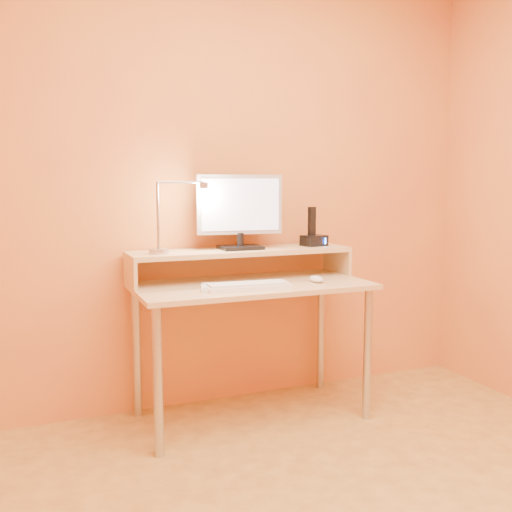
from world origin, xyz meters
name	(u,v)px	position (x,y,z in m)	size (l,w,h in m)	color
wall_back	(230,180)	(0.00, 1.50, 1.25)	(3.00, 0.04, 2.50)	gold
desk_leg_fl	(158,382)	(-0.55, 0.93, 0.35)	(0.04, 0.04, 0.69)	#B1B1B8
desk_leg_fr	(368,354)	(0.55, 0.93, 0.35)	(0.04, 0.04, 0.69)	#B1B1B8
desk_leg_bl	(137,352)	(-0.55, 1.43, 0.35)	(0.04, 0.04, 0.69)	#B1B1B8
desk_leg_br	(321,332)	(0.55, 1.43, 0.35)	(0.04, 0.04, 0.69)	#B1B1B8
desk_lower	(251,285)	(0.00, 1.18, 0.71)	(1.20, 0.60, 0.03)	#D6B57D
shelf_riser_left	(130,273)	(-0.59, 1.33, 0.79)	(0.02, 0.30, 0.14)	#D6B57D
shelf_riser_right	(337,261)	(0.59, 1.33, 0.79)	(0.02, 0.30, 0.14)	#D6B57D
desk_shelf	(241,251)	(0.00, 1.33, 0.87)	(1.20, 0.30, 0.03)	#D6B57D
monitor_foot	(240,247)	(0.00, 1.33, 0.89)	(0.22, 0.16, 0.02)	black
monitor_neck	(240,239)	(0.00, 1.33, 0.93)	(0.04, 0.04, 0.07)	black
monitor_panel	(239,205)	(0.00, 1.34, 1.12)	(0.46, 0.04, 0.31)	#AEADB6
monitor_back	(238,204)	(0.00, 1.36, 1.12)	(0.42, 0.01, 0.27)	black
monitor_screen	(241,205)	(0.00, 1.32, 1.12)	(0.42, 0.00, 0.27)	silver
lamp_base	(159,251)	(-0.45, 1.30, 0.89)	(0.10, 0.10, 0.03)	#B1B1B8
lamp_post	(158,216)	(-0.45, 1.30, 1.07)	(0.01, 0.01, 0.33)	#B1B1B8
lamp_arm	(181,182)	(-0.33, 1.30, 1.24)	(0.01, 0.01, 0.24)	#B1B1B8
lamp_head	(204,185)	(-0.21, 1.30, 1.22)	(0.04, 0.04, 0.03)	#B1B1B8
lamp_bulb	(204,188)	(-0.21, 1.30, 1.20)	(0.03, 0.03, 0.00)	#FFEAC6
phone_dock	(314,241)	(0.44, 1.33, 0.91)	(0.13, 0.10, 0.06)	black
phone_handset	(312,221)	(0.43, 1.33, 1.02)	(0.04, 0.03, 0.16)	black
phone_led	(325,241)	(0.49, 1.28, 0.91)	(0.01, 0.00, 0.04)	#2680EE
keyboard	(248,287)	(-0.08, 1.02, 0.73)	(0.41, 0.13, 0.02)	white
mouse	(316,279)	(0.32, 1.07, 0.74)	(0.06, 0.10, 0.04)	white
remote_control	(206,288)	(-0.27, 1.09, 0.73)	(0.05, 0.18, 0.02)	white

